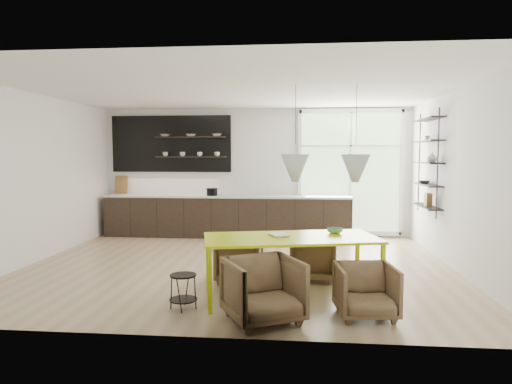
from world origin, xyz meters
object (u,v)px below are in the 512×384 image
object	(u,v)px
armchair_front_left	(263,290)
armchair_back_left	(239,260)
armchair_back_right	(314,259)
armchair_front_right	(366,291)
wire_stool	(183,287)
dining_table	(291,241)

from	to	relation	value
armchair_front_left	armchair_back_left	bearing A→B (deg)	78.67
armchair_back_right	armchair_front_right	size ratio (longest dim) A/B	1.00
wire_stool	armchair_back_right	bearing A→B (deg)	43.14
armchair_front_left	armchair_front_right	size ratio (longest dim) A/B	1.18
armchair_front_right	wire_stool	xyz separation A→B (m)	(-2.14, 0.05, -0.03)
armchair_back_left	dining_table	bearing A→B (deg)	136.53
dining_table	wire_stool	distance (m)	1.47
armchair_back_right	armchair_front_left	world-z (taller)	armchair_front_left
dining_table	armchair_back_left	world-z (taller)	dining_table
armchair_back_right	armchair_front_left	size ratio (longest dim) A/B	0.85
dining_table	armchair_front_left	bearing A→B (deg)	-121.32
armchair_front_right	wire_stool	size ratio (longest dim) A/B	1.57
dining_table	armchair_back_right	world-z (taller)	dining_table
armchair_back_left	armchair_front_right	world-z (taller)	armchair_front_right
armchair_back_right	armchair_front_left	bearing A→B (deg)	76.84
armchair_front_right	wire_stool	distance (m)	2.14
armchair_front_left	armchair_front_right	xyz separation A→B (m)	(1.16, 0.26, -0.05)
dining_table	armchair_back_right	xyz separation A→B (m)	(0.33, 0.96, -0.45)
armchair_back_left	armchair_back_right	xyz separation A→B (m)	(1.10, 0.21, 0.00)
armchair_back_right	armchair_front_right	world-z (taller)	armchair_front_right
armchair_back_left	armchair_front_right	distance (m)	2.12
armchair_front_left	armchair_front_right	world-z (taller)	armchair_front_left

